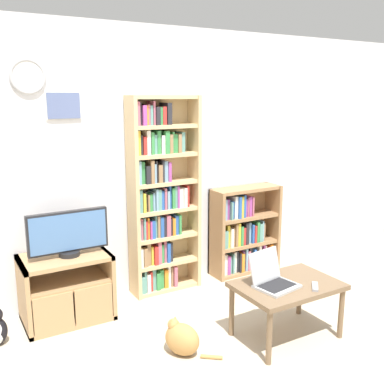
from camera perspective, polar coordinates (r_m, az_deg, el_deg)
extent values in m
plane|color=#BCAD93|center=(3.63, 7.90, -20.41)|extent=(18.00, 18.00, 0.00)
cube|color=silver|center=(4.51, -4.51, 3.90)|extent=(7.15, 0.06, 2.60)
torus|color=#B2B2B7|center=(4.06, -20.14, 13.62)|extent=(0.30, 0.03, 0.30)
cylinder|color=white|center=(4.06, -20.14, 13.62)|extent=(0.24, 0.02, 0.24)
cube|color=silver|center=(4.12, -16.02, 10.50)|extent=(0.31, 0.01, 0.24)
cube|color=slate|center=(4.12, -16.00, 10.50)|extent=(0.28, 0.02, 0.22)
cube|color=tan|center=(4.12, -20.60, -12.29)|extent=(0.04, 0.49, 0.59)
cube|color=tan|center=(4.27, -10.96, -10.82)|extent=(0.04, 0.49, 0.59)
cube|color=tan|center=(4.08, -15.91, -8.00)|extent=(0.75, 0.49, 0.04)
cube|color=tan|center=(4.30, -15.46, -14.98)|extent=(0.75, 0.49, 0.04)
cube|color=tan|center=(4.15, -15.73, -10.84)|extent=(0.68, 0.46, 0.04)
cube|color=tan|center=(3.98, -17.15, -14.53)|extent=(0.33, 0.02, 0.32)
cube|color=tan|center=(4.05, -12.35, -13.74)|extent=(0.33, 0.02, 0.32)
cylinder|color=black|center=(4.05, -15.31, -7.53)|extent=(0.18, 0.18, 0.04)
cube|color=black|center=(3.99, -15.47, -4.84)|extent=(0.68, 0.05, 0.36)
cube|color=#4770A8|center=(3.96, -15.37, -4.95)|extent=(0.65, 0.01, 0.32)
cube|color=tan|center=(4.28, -7.48, -1.04)|extent=(0.04, 0.24, 1.95)
cube|color=tan|center=(4.57, 0.25, -0.09)|extent=(0.04, 0.24, 1.95)
cube|color=tan|center=(4.52, -4.13, -0.28)|extent=(0.70, 0.02, 1.95)
cube|color=tan|center=(4.72, -3.34, -11.95)|extent=(0.63, 0.21, 0.04)
cube|color=tan|center=(4.62, -3.38, -8.85)|extent=(0.63, 0.21, 0.04)
cube|color=tan|center=(4.53, -3.42, -5.62)|extent=(0.63, 0.21, 0.04)
cube|color=tan|center=(4.45, -3.47, -2.27)|extent=(0.63, 0.21, 0.04)
cube|color=tan|center=(4.39, -3.51, 1.19)|extent=(0.63, 0.21, 0.04)
cube|color=tan|center=(4.35, -3.56, 4.72)|extent=(0.63, 0.21, 0.04)
cube|color=tan|center=(4.32, -3.61, 8.32)|extent=(0.63, 0.21, 0.04)
cube|color=tan|center=(4.31, -3.66, 11.95)|extent=(0.63, 0.21, 0.04)
cube|color=#5B9389|center=(4.57, -6.67, -11.40)|extent=(0.04, 0.19, 0.17)
cube|color=#5B9389|center=(4.58, -6.29, -11.02)|extent=(0.02, 0.17, 0.23)
cube|color=white|center=(4.60, -5.91, -11.17)|extent=(0.04, 0.18, 0.19)
cube|color=red|center=(4.61, -5.55, -10.99)|extent=(0.03, 0.16, 0.20)
cube|color=#5B9389|center=(4.62, -5.17, -10.81)|extent=(0.04, 0.15, 0.22)
cube|color=#388947|center=(4.64, -4.68, -10.98)|extent=(0.04, 0.18, 0.18)
cube|color=#388947|center=(4.66, -4.21, -10.75)|extent=(0.04, 0.15, 0.19)
cube|color=orange|center=(4.68, -3.66, -10.69)|extent=(0.04, 0.16, 0.19)
cube|color=white|center=(4.69, -3.25, -10.39)|extent=(0.03, 0.15, 0.22)
cube|color=#93704C|center=(4.70, -2.93, -10.45)|extent=(0.02, 0.16, 0.20)
cube|color=#B75B70|center=(4.71, -2.54, -10.37)|extent=(0.04, 0.19, 0.21)
cube|color=white|center=(4.47, -6.82, -8.09)|extent=(0.04, 0.17, 0.19)
cube|color=#93704C|center=(4.49, -6.28, -8.03)|extent=(0.04, 0.18, 0.19)
cube|color=#93704C|center=(4.50, -5.83, -7.71)|extent=(0.04, 0.15, 0.22)
cube|color=gold|center=(4.52, -5.42, -7.84)|extent=(0.02, 0.16, 0.19)
cube|color=red|center=(4.53, -4.98, -7.81)|extent=(0.04, 0.19, 0.19)
cube|color=#B75B70|center=(4.54, -4.54, -7.50)|extent=(0.04, 0.18, 0.22)
cube|color=#388947|center=(4.56, -4.15, -7.61)|extent=(0.03, 0.16, 0.19)
cube|color=#B75B70|center=(4.57, -3.79, -7.38)|extent=(0.03, 0.15, 0.22)
cube|color=#2856A8|center=(4.58, -3.39, -7.45)|extent=(0.03, 0.19, 0.20)
cube|color=#232328|center=(4.60, -3.04, -7.38)|extent=(0.03, 0.16, 0.20)
cube|color=#759EB7|center=(4.38, -7.01, -4.73)|extent=(0.02, 0.16, 0.19)
cube|color=#B75B70|center=(4.39, -6.72, -4.56)|extent=(0.02, 0.15, 0.21)
cube|color=#5B9389|center=(4.39, -6.42, -4.49)|extent=(0.02, 0.18, 0.22)
cube|color=red|center=(4.41, -6.15, -4.65)|extent=(0.02, 0.17, 0.19)
cube|color=orange|center=(4.42, -5.91, -4.45)|extent=(0.02, 0.16, 0.21)
cube|color=#9E4293|center=(4.42, -5.63, -4.64)|extent=(0.02, 0.18, 0.18)
cube|color=#2856A8|center=(4.44, -5.31, -4.57)|extent=(0.03, 0.18, 0.18)
cube|color=#5B9389|center=(4.45, -4.97, -4.24)|extent=(0.02, 0.16, 0.22)
cube|color=#93704C|center=(4.45, -4.67, -4.24)|extent=(0.02, 0.18, 0.22)
cube|color=#2856A8|center=(4.47, -4.26, -4.27)|extent=(0.03, 0.18, 0.20)
cube|color=#232328|center=(4.48, -3.90, -4.21)|extent=(0.03, 0.18, 0.20)
cube|color=#B75B70|center=(4.49, -3.46, -4.11)|extent=(0.04, 0.19, 0.21)
cube|color=#232328|center=(4.52, -3.07, -4.26)|extent=(0.02, 0.17, 0.17)
cube|color=orange|center=(4.53, -2.76, -4.22)|extent=(0.03, 0.18, 0.17)
cube|color=#2856A8|center=(4.54, -2.40, -4.02)|extent=(0.04, 0.17, 0.19)
cube|color=#388947|center=(4.56, -1.99, -3.94)|extent=(0.03, 0.18, 0.20)
cube|color=#5B9389|center=(4.31, -6.96, -1.07)|extent=(0.04, 0.17, 0.22)
cube|color=gold|center=(4.33, -6.47, -1.24)|extent=(0.03, 0.19, 0.19)
cube|color=#232328|center=(4.34, -6.22, -1.10)|extent=(0.02, 0.15, 0.20)
cube|color=#93704C|center=(4.35, -5.92, -1.28)|extent=(0.02, 0.17, 0.17)
cube|color=#388947|center=(4.36, -5.60, -1.21)|extent=(0.03, 0.16, 0.17)
cube|color=#759EB7|center=(4.38, -5.23, -1.10)|extent=(0.02, 0.15, 0.18)
cube|color=#759EB7|center=(4.38, -4.88, -0.86)|extent=(0.02, 0.18, 0.21)
cube|color=#5B9389|center=(4.39, -4.53, -0.87)|extent=(0.03, 0.17, 0.20)
cube|color=#2856A8|center=(4.41, -4.14, -0.92)|extent=(0.03, 0.16, 0.19)
cube|color=#B75B70|center=(4.42, -3.78, -0.73)|extent=(0.02, 0.17, 0.21)
cube|color=#759EB7|center=(4.43, -3.45, -0.88)|extent=(0.02, 0.18, 0.18)
cube|color=#2856A8|center=(4.44, -3.18, -0.54)|extent=(0.02, 0.16, 0.23)
cube|color=#388947|center=(4.46, -2.80, -0.65)|extent=(0.03, 0.17, 0.20)
cube|color=#5B9389|center=(4.47, -2.48, -0.50)|extent=(0.02, 0.17, 0.22)
cube|color=#9E4293|center=(4.48, -2.21, -0.49)|extent=(0.02, 0.18, 0.22)
cube|color=white|center=(4.50, -1.85, -0.60)|extent=(0.04, 0.17, 0.19)
cube|color=white|center=(4.51, -1.34, -0.54)|extent=(0.03, 0.19, 0.19)
cube|color=red|center=(4.53, -1.02, -0.36)|extent=(0.02, 0.18, 0.22)
cube|color=#759EB7|center=(4.25, -7.09, 2.52)|extent=(0.04, 0.17, 0.22)
cube|color=#388947|center=(4.28, -6.60, 2.51)|extent=(0.04, 0.15, 0.21)
cube|color=#232328|center=(4.29, -6.00, 2.29)|extent=(0.04, 0.18, 0.17)
cube|color=#93704C|center=(4.30, -5.48, 2.66)|extent=(0.03, 0.19, 0.22)
cube|color=#759EB7|center=(4.32, -5.14, 2.46)|extent=(0.02, 0.19, 0.18)
cube|color=#232328|center=(4.33, -4.90, 2.65)|extent=(0.02, 0.15, 0.21)
cube|color=#93704C|center=(4.34, -4.47, 2.44)|extent=(0.04, 0.18, 0.17)
cube|color=#232328|center=(4.35, -4.11, 2.77)|extent=(0.02, 0.17, 0.22)
cube|color=#759EB7|center=(4.37, -3.74, 2.72)|extent=(0.04, 0.16, 0.20)
cube|color=#9E4293|center=(4.39, -3.26, 2.68)|extent=(0.03, 0.17, 0.19)
cube|color=gold|center=(4.22, -7.19, 6.23)|extent=(0.04, 0.16, 0.23)
cube|color=#232328|center=(4.24, -6.75, 5.97)|extent=(0.02, 0.15, 0.18)
cube|color=red|center=(4.25, -6.35, 5.91)|extent=(0.03, 0.16, 0.17)
cube|color=white|center=(4.26, -5.90, 6.32)|extent=(0.04, 0.16, 0.23)
cube|color=#388947|center=(4.28, -5.42, 6.23)|extent=(0.03, 0.17, 0.21)
cube|color=#5B9389|center=(4.30, -5.01, 6.09)|extent=(0.03, 0.15, 0.18)
cube|color=#388947|center=(4.31, -4.59, 6.36)|extent=(0.04, 0.15, 0.22)
cube|color=white|center=(4.32, -4.09, 6.10)|extent=(0.03, 0.17, 0.18)
cube|color=#388947|center=(4.34, -3.60, 6.37)|extent=(0.04, 0.18, 0.21)
cube|color=#93704C|center=(4.36, -3.12, 6.18)|extent=(0.03, 0.18, 0.18)
cube|color=#388947|center=(4.38, -2.77, 6.36)|extent=(0.02, 0.15, 0.20)
cube|color=#388947|center=(4.39, -2.42, 6.23)|extent=(0.03, 0.15, 0.18)
cube|color=#93704C|center=(4.41, -1.99, 6.27)|extent=(0.03, 0.17, 0.18)
cube|color=#5B9389|center=(4.43, -1.55, 6.38)|extent=(0.03, 0.16, 0.19)
cube|color=#B75B70|center=(4.20, -7.28, 9.86)|extent=(0.04, 0.17, 0.22)
cube|color=#232328|center=(4.22, -6.93, 9.83)|extent=(0.02, 0.14, 0.21)
cube|color=#9E4293|center=(4.22, -6.46, 9.67)|extent=(0.04, 0.18, 0.18)
cube|color=orange|center=(4.24, -6.07, 9.67)|extent=(0.02, 0.15, 0.18)
cube|color=#B75B70|center=(4.25, -5.83, 9.74)|extent=(0.02, 0.15, 0.19)
cube|color=#5B9389|center=(4.26, -5.54, 9.69)|extent=(0.03, 0.15, 0.18)
cube|color=#B75B70|center=(4.27, -5.21, 9.97)|extent=(0.02, 0.16, 0.22)
cube|color=#232328|center=(4.28, -4.78, 9.63)|extent=(0.04, 0.19, 0.17)
cube|color=#388947|center=(4.30, -4.37, 9.64)|extent=(0.03, 0.16, 0.17)
cube|color=red|center=(4.31, -3.93, 9.67)|extent=(0.04, 0.17, 0.17)
cube|color=#232328|center=(4.33, -3.35, 9.91)|extent=(0.04, 0.18, 0.20)
cube|color=#9E754C|center=(4.82, 3.15, -5.51)|extent=(0.04, 0.28, 0.96)
cube|color=#9E754C|center=(5.26, 10.13, -4.17)|extent=(0.04, 0.28, 0.96)
cube|color=#9E754C|center=(5.13, 5.92, -4.46)|extent=(0.80, 0.02, 0.96)
cube|color=#9E754C|center=(5.19, 6.66, -9.73)|extent=(0.73, 0.24, 0.04)
cube|color=#9E754C|center=(5.08, 6.75, -6.49)|extent=(0.73, 0.24, 0.04)
cube|color=#9E754C|center=(4.99, 6.84, -3.12)|extent=(0.73, 0.24, 0.04)
cube|color=#9E754C|center=(4.92, 6.93, 0.36)|extent=(0.73, 0.24, 0.04)
cube|color=#759EB7|center=(4.96, 3.39, -8.91)|extent=(0.03, 0.18, 0.25)
cube|color=white|center=(4.99, 3.77, -8.96)|extent=(0.04, 0.18, 0.23)
cube|color=#9E4293|center=(5.01, 4.16, -8.99)|extent=(0.04, 0.19, 0.21)
cube|color=#5B9389|center=(5.03, 4.45, -8.99)|extent=(0.02, 0.18, 0.19)
cube|color=#5B9389|center=(5.03, 4.71, -8.79)|extent=(0.02, 0.20, 0.22)
cube|color=white|center=(5.05, 4.97, -8.64)|extent=(0.03, 0.18, 0.24)
cube|color=#232328|center=(5.07, 5.26, -8.57)|extent=(0.03, 0.18, 0.24)
cube|color=#232328|center=(5.08, 5.54, -8.64)|extent=(0.02, 0.22, 0.22)
cube|color=orange|center=(5.10, 5.83, -8.63)|extent=(0.04, 0.22, 0.21)
cube|color=#9E4293|center=(5.12, 6.03, -8.44)|extent=(0.02, 0.17, 0.23)
cube|color=#759EB7|center=(5.12, 6.33, -8.26)|extent=(0.03, 0.21, 0.26)
cube|color=#B75B70|center=(5.14, 6.60, -8.37)|extent=(0.03, 0.22, 0.23)
cube|color=#232328|center=(5.16, 6.89, -8.09)|extent=(0.04, 0.19, 0.26)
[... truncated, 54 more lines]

